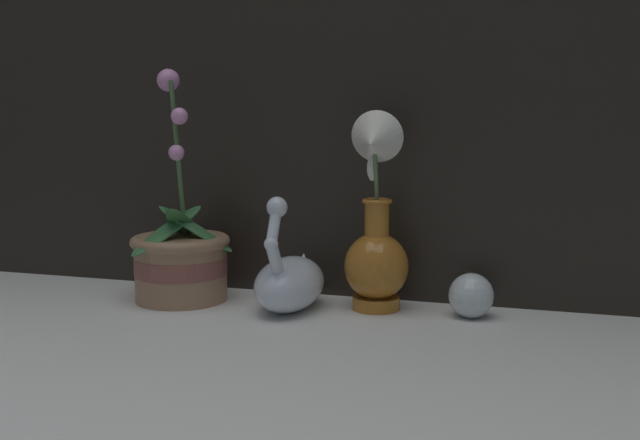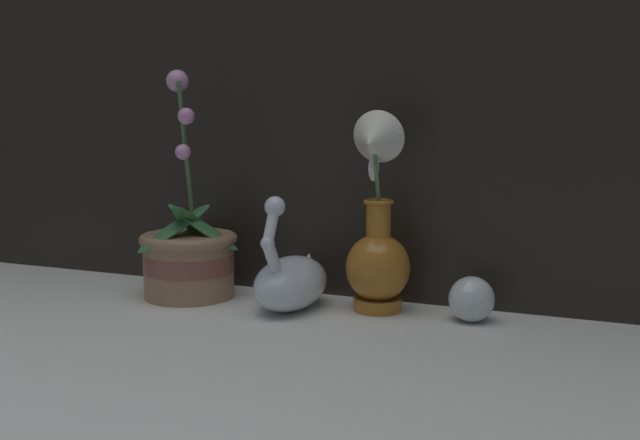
{
  "view_description": "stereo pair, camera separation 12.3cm",
  "coord_description": "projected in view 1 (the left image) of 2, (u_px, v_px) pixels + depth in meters",
  "views": [
    {
      "loc": [
        0.38,
        -1.05,
        0.33
      ],
      "look_at": [
        0.02,
        0.12,
        0.16
      ],
      "focal_mm": 42.0,
      "sensor_mm": 36.0,
      "label": 1
    },
    {
      "loc": [
        0.49,
        -1.01,
        0.33
      ],
      "look_at": [
        0.02,
        0.12,
        0.16
      ],
      "focal_mm": 42.0,
      "sensor_mm": 36.0,
      "label": 2
    }
  ],
  "objects": [
    {
      "name": "ground_plane",
      "position": [
        283.0,
        332.0,
        1.15
      ],
      "size": [
        2.8,
        2.8,
        0.0
      ],
      "primitive_type": "plane",
      "color": "silver"
    },
    {
      "name": "orchid_potted_plant",
      "position": [
        181.0,
        258.0,
        1.33
      ],
      "size": [
        0.19,
        0.23,
        0.41
      ],
      "color": "#9E7556",
      "rests_on": "ground_plane"
    },
    {
      "name": "swan_figurine",
      "position": [
        290.0,
        280.0,
        1.27
      ],
      "size": [
        0.11,
        0.2,
        0.2
      ],
      "color": "silver",
      "rests_on": "ground_plane"
    },
    {
      "name": "blue_vase",
      "position": [
        376.0,
        240.0,
        1.26
      ],
      "size": [
        0.11,
        0.12,
        0.34
      ],
      "color": "#B26B23",
      "rests_on": "ground_plane"
    },
    {
      "name": "glass_sphere",
      "position": [
        471.0,
        295.0,
        1.22
      ],
      "size": [
        0.07,
        0.07,
        0.07
      ],
      "color": "silver",
      "rests_on": "ground_plane"
    }
  ]
}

